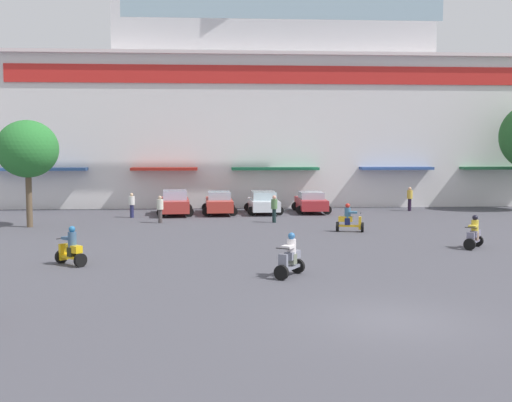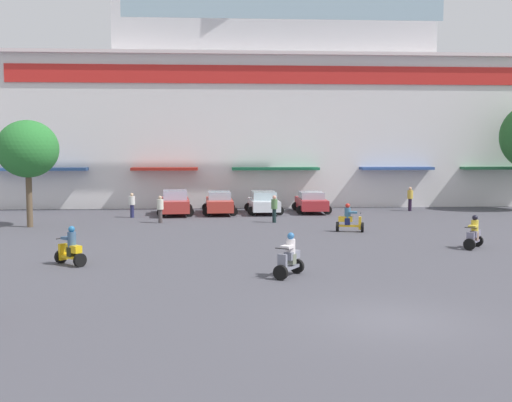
{
  "view_description": "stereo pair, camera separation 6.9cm",
  "coord_description": "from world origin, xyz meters",
  "px_view_note": "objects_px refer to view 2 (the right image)",
  "views": [
    {
      "loc": [
        -4.65,
        -16.0,
        4.6
      ],
      "look_at": [
        -2.37,
        18.1,
        1.57
      ],
      "focal_mm": 44.25,
      "sensor_mm": 36.0,
      "label": 1
    },
    {
      "loc": [
        -4.59,
        -16.0,
        4.6
      ],
      "look_at": [
        -2.37,
        18.1,
        1.57
      ],
      "focal_mm": 44.25,
      "sensor_mm": 36.0,
      "label": 2
    }
  ],
  "objects_px": {
    "scooter_rider_7": "(289,258)",
    "pedestrian_0": "(274,207)",
    "parked_car_2": "(264,202)",
    "scooter_rider_3": "(71,249)",
    "pedestrian_2": "(410,197)",
    "pedestrian_3": "(160,208)",
    "pedestrian_1": "(132,204)",
    "scooter_rider_5": "(474,235)",
    "parked_car_0": "(175,203)",
    "parked_car_3": "(311,202)",
    "scooter_rider_6": "(349,220)",
    "parked_car_1": "(219,203)",
    "plaza_tree_0": "(28,149)"
  },
  "relations": [
    {
      "from": "pedestrian_1",
      "to": "parked_car_3",
      "type": "bearing_deg",
      "value": 11.1
    },
    {
      "from": "plaza_tree_0",
      "to": "scooter_rider_6",
      "type": "bearing_deg",
      "value": -10.03
    },
    {
      "from": "scooter_rider_3",
      "to": "pedestrian_3",
      "type": "distance_m",
      "value": 13.32
    },
    {
      "from": "parked_car_1",
      "to": "pedestrian_3",
      "type": "distance_m",
      "value": 5.93
    },
    {
      "from": "parked_car_2",
      "to": "scooter_rider_3",
      "type": "distance_m",
      "value": 20.08
    },
    {
      "from": "scooter_rider_5",
      "to": "parked_car_3",
      "type": "bearing_deg",
      "value": 107.71
    },
    {
      "from": "scooter_rider_3",
      "to": "pedestrian_2",
      "type": "bearing_deg",
      "value": 44.57
    },
    {
      "from": "scooter_rider_7",
      "to": "pedestrian_3",
      "type": "bearing_deg",
      "value": 110.35
    },
    {
      "from": "scooter_rider_7",
      "to": "pedestrian_0",
      "type": "height_order",
      "value": "pedestrian_0"
    },
    {
      "from": "parked_car_2",
      "to": "pedestrian_2",
      "type": "bearing_deg",
      "value": 4.92
    },
    {
      "from": "pedestrian_3",
      "to": "parked_car_1",
      "type": "bearing_deg",
      "value": 53.46
    },
    {
      "from": "scooter_rider_7",
      "to": "pedestrian_0",
      "type": "relative_size",
      "value": 0.95
    },
    {
      "from": "parked_car_0",
      "to": "pedestrian_3",
      "type": "xyz_separation_m",
      "value": [
        -0.6,
        -4.43,
        0.11
      ]
    },
    {
      "from": "scooter_rider_3",
      "to": "pedestrian_1",
      "type": "xyz_separation_m",
      "value": [
        0.25,
        16.06,
        0.27
      ]
    },
    {
      "from": "scooter_rider_6",
      "to": "scooter_rider_7",
      "type": "relative_size",
      "value": 1.0
    },
    {
      "from": "scooter_rider_3",
      "to": "scooter_rider_5",
      "type": "bearing_deg",
      "value": 9.53
    },
    {
      "from": "scooter_rider_3",
      "to": "parked_car_3",
      "type": "bearing_deg",
      "value": 56.58
    },
    {
      "from": "parked_car_0",
      "to": "parked_car_3",
      "type": "bearing_deg",
      "value": 5.25
    },
    {
      "from": "plaza_tree_0",
      "to": "pedestrian_2",
      "type": "bearing_deg",
      "value": 16.68
    },
    {
      "from": "pedestrian_1",
      "to": "pedestrian_2",
      "type": "height_order",
      "value": "pedestrian_2"
    },
    {
      "from": "plaza_tree_0",
      "to": "scooter_rider_3",
      "type": "height_order",
      "value": "plaza_tree_0"
    },
    {
      "from": "plaza_tree_0",
      "to": "parked_car_1",
      "type": "xyz_separation_m",
      "value": [
        10.72,
        6.18,
        -3.62
      ]
    },
    {
      "from": "scooter_rider_3",
      "to": "parked_car_1",
      "type": "bearing_deg",
      "value": 71.95
    },
    {
      "from": "parked_car_3",
      "to": "parked_car_2",
      "type": "bearing_deg",
      "value": -173.82
    },
    {
      "from": "scooter_rider_3",
      "to": "pedestrian_0",
      "type": "bearing_deg",
      "value": 54.81
    },
    {
      "from": "pedestrian_2",
      "to": "pedestrian_3",
      "type": "relative_size",
      "value": 1.04
    },
    {
      "from": "parked_car_3",
      "to": "scooter_rider_6",
      "type": "xyz_separation_m",
      "value": [
        0.55,
        -9.8,
        -0.11
      ]
    },
    {
      "from": "scooter_rider_5",
      "to": "scooter_rider_7",
      "type": "distance_m",
      "value": 10.52
    },
    {
      "from": "scooter_rider_5",
      "to": "pedestrian_3",
      "type": "height_order",
      "value": "pedestrian_3"
    },
    {
      "from": "parked_car_2",
      "to": "parked_car_1",
      "type": "bearing_deg",
      "value": -177.04
    },
    {
      "from": "scooter_rider_7",
      "to": "pedestrian_2",
      "type": "bearing_deg",
      "value": 62.84
    },
    {
      "from": "parked_car_2",
      "to": "pedestrian_0",
      "type": "xyz_separation_m",
      "value": [
        0.24,
        -5.17,
        0.17
      ]
    },
    {
      "from": "parked_car_3",
      "to": "pedestrian_0",
      "type": "xyz_separation_m",
      "value": [
        -3.07,
        -5.53,
        0.19
      ]
    },
    {
      "from": "plaza_tree_0",
      "to": "scooter_rider_5",
      "type": "relative_size",
      "value": 4.02
    },
    {
      "from": "parked_car_3",
      "to": "pedestrian_2",
      "type": "distance_m",
      "value": 7.1
    },
    {
      "from": "pedestrian_1",
      "to": "scooter_rider_7",
      "type": "bearing_deg",
      "value": -67.14
    },
    {
      "from": "parked_car_3",
      "to": "scooter_rider_7",
      "type": "bearing_deg",
      "value": -100.75
    },
    {
      "from": "parked_car_1",
      "to": "scooter_rider_6",
      "type": "height_order",
      "value": "scooter_rider_6"
    },
    {
      "from": "pedestrian_0",
      "to": "pedestrian_2",
      "type": "relative_size",
      "value": 0.96
    },
    {
      "from": "scooter_rider_7",
      "to": "pedestrian_3",
      "type": "relative_size",
      "value": 0.95
    },
    {
      "from": "plaza_tree_0",
      "to": "pedestrian_1",
      "type": "height_order",
      "value": "plaza_tree_0"
    },
    {
      "from": "parked_car_1",
      "to": "parked_car_0",
      "type": "bearing_deg",
      "value": -173.45
    },
    {
      "from": "parked_car_0",
      "to": "scooter_rider_7",
      "type": "height_order",
      "value": "parked_car_0"
    },
    {
      "from": "pedestrian_2",
      "to": "scooter_rider_6",
      "type": "bearing_deg",
      "value": -122.29
    },
    {
      "from": "parked_car_2",
      "to": "pedestrian_2",
      "type": "relative_size",
      "value": 2.55
    },
    {
      "from": "parked_car_3",
      "to": "scooter_rider_6",
      "type": "relative_size",
      "value": 2.77
    },
    {
      "from": "parked_car_2",
      "to": "pedestrian_3",
      "type": "relative_size",
      "value": 2.65
    },
    {
      "from": "plaza_tree_0",
      "to": "pedestrian_0",
      "type": "height_order",
      "value": "plaza_tree_0"
    },
    {
      "from": "scooter_rider_6",
      "to": "scooter_rider_7",
      "type": "bearing_deg",
      "value": -112.0
    },
    {
      "from": "pedestrian_3",
      "to": "pedestrian_1",
      "type": "bearing_deg",
      "value": 124.73
    }
  ]
}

